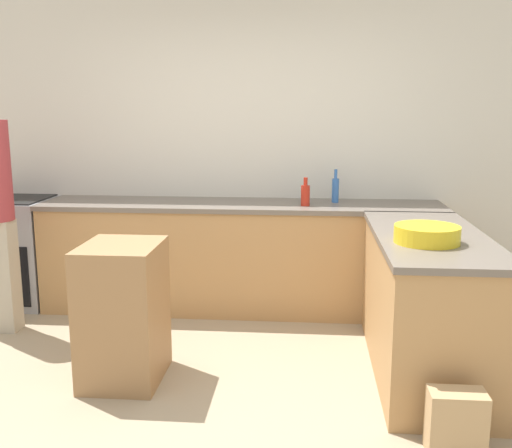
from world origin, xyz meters
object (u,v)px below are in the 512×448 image
at_px(mixing_bowl, 427,234).
at_px(paper_bag, 456,423).
at_px(island_table, 123,313).
at_px(range_oven, 13,251).
at_px(dish_soap_bottle, 306,194).
at_px(hot_sauce_bottle, 305,195).
at_px(water_bottle_blue, 335,189).

relative_size(mixing_bowl, paper_bag, 1.15).
relative_size(island_table, paper_bag, 2.63).
distance_m(range_oven, dish_soap_bottle, 2.61).
bearing_deg(dish_soap_bottle, paper_bag, -70.27).
xyz_separation_m(mixing_bowl, dish_soap_bottle, (-0.72, 1.42, 0.02)).
distance_m(dish_soap_bottle, hot_sauce_bottle, 0.13).
height_order(range_oven, island_table, range_oven).
xyz_separation_m(range_oven, hot_sauce_bottle, (2.56, -0.09, 0.55)).
xyz_separation_m(water_bottle_blue, hot_sauce_bottle, (-0.25, -0.19, -0.02)).
relative_size(dish_soap_bottle, paper_bag, 0.58).
bearing_deg(water_bottle_blue, hot_sauce_bottle, -142.27).
bearing_deg(hot_sauce_bottle, dish_soap_bottle, 89.54).
bearing_deg(dish_soap_bottle, hot_sauce_bottle, -90.46).
distance_m(water_bottle_blue, hot_sauce_bottle, 0.32).
relative_size(range_oven, water_bottle_blue, 3.34).
distance_m(mixing_bowl, water_bottle_blue, 1.56).
bearing_deg(hot_sauce_bottle, water_bottle_blue, 37.73).
bearing_deg(water_bottle_blue, mixing_bowl, -72.31).
distance_m(range_oven, paper_bag, 3.95).
height_order(range_oven, paper_bag, range_oven).
bearing_deg(hot_sauce_bottle, island_table, -130.29).
bearing_deg(paper_bag, range_oven, 147.63).
relative_size(island_table, water_bottle_blue, 3.16).
xyz_separation_m(hot_sauce_bottle, paper_bag, (0.77, -2.02, -0.84)).
bearing_deg(paper_bag, mixing_bowl, 93.78).
distance_m(water_bottle_blue, paper_bag, 2.43).
height_order(range_oven, hot_sauce_bottle, hot_sauce_bottle).
xyz_separation_m(range_oven, paper_bag, (3.33, -2.11, -0.30)).
relative_size(range_oven, island_table, 1.06).
relative_size(mixing_bowl, water_bottle_blue, 1.38).
xyz_separation_m(water_bottle_blue, dish_soap_bottle, (-0.25, -0.06, -0.03)).
relative_size(water_bottle_blue, hot_sauce_bottle, 1.21).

